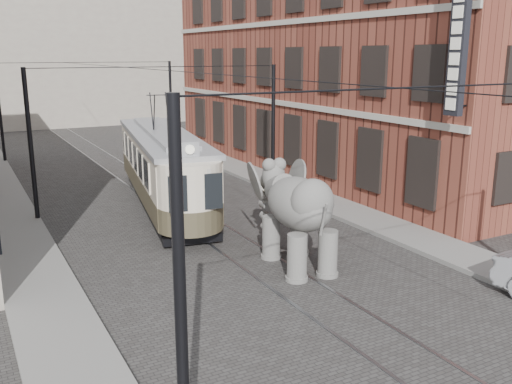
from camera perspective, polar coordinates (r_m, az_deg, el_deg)
ground at (r=19.83m, az=-2.62°, el=-5.19°), size 120.00×120.00×0.00m
tram_rails at (r=19.83m, az=-2.62°, el=-5.16°), size 1.54×80.00×0.02m
sidewalk_right at (r=22.93m, az=11.01°, el=-2.59°), size 2.00×60.00×0.15m
sidewalk_left at (r=18.14m, az=-21.60°, el=-7.81°), size 2.00×60.00×0.15m
brick_building at (r=32.19m, az=8.22°, el=12.91°), size 8.00×26.00×12.00m
distant_block at (r=57.47m, az=-20.91°, el=13.54°), size 28.00×10.00×14.00m
catenary at (r=23.54m, az=-8.48°, el=5.24°), size 11.00×30.20×6.00m
tram at (r=24.71m, az=-9.51°, el=4.23°), size 4.57×12.41×4.83m
elephant at (r=17.25m, az=4.37°, el=-2.69°), size 3.49×5.46×3.14m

